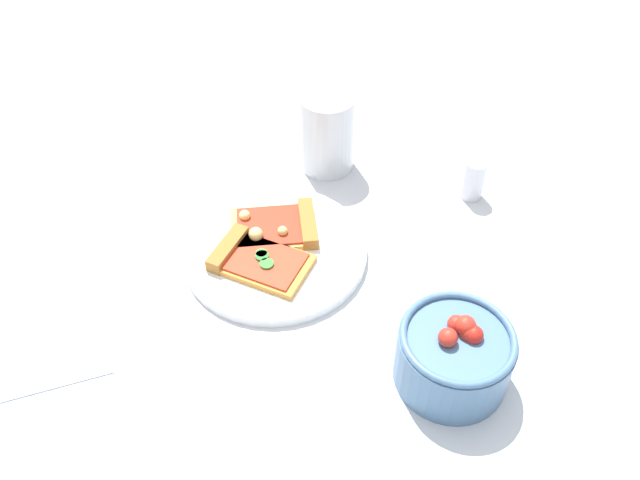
{
  "coord_description": "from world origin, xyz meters",
  "views": [
    {
      "loc": [
        -0.04,
        0.52,
        0.61
      ],
      "look_at": [
        -0.05,
        -0.05,
        0.03
      ],
      "focal_mm": 35.92,
      "sensor_mm": 36.0,
      "label": 1
    }
  ],
  "objects_px": {
    "plate": "(275,251)",
    "salad_bowl": "(454,355)",
    "pizza_slice_near": "(279,227)",
    "pepper_shaker": "(474,176)",
    "soda_glass": "(327,134)",
    "pizza_slice_far": "(254,259)",
    "paper_napkin": "(53,337)"
  },
  "relations": [
    {
      "from": "plate",
      "to": "pizza_slice_near",
      "type": "bearing_deg",
      "value": -99.28
    },
    {
      "from": "pizza_slice_near",
      "to": "paper_napkin",
      "type": "relative_size",
      "value": 0.83
    },
    {
      "from": "pizza_slice_near",
      "to": "pepper_shaker",
      "type": "bearing_deg",
      "value": -163.03
    },
    {
      "from": "soda_glass",
      "to": "pepper_shaker",
      "type": "relative_size",
      "value": 1.64
    },
    {
      "from": "salad_bowl",
      "to": "pepper_shaker",
      "type": "height_order",
      "value": "salad_bowl"
    },
    {
      "from": "pepper_shaker",
      "to": "pizza_slice_far",
      "type": "bearing_deg",
      "value": 24.98
    },
    {
      "from": "pizza_slice_near",
      "to": "paper_napkin",
      "type": "xyz_separation_m",
      "value": [
        0.26,
        0.16,
        -0.02
      ]
    },
    {
      "from": "pizza_slice_far",
      "to": "paper_napkin",
      "type": "relative_size",
      "value": 0.97
    },
    {
      "from": "soda_glass",
      "to": "salad_bowl",
      "type": "bearing_deg",
      "value": 108.72
    },
    {
      "from": "pepper_shaker",
      "to": "salad_bowl",
      "type": "bearing_deg",
      "value": 75.51
    },
    {
      "from": "salad_bowl",
      "to": "soda_glass",
      "type": "relative_size",
      "value": 1.04
    },
    {
      "from": "pizza_slice_far",
      "to": "soda_glass",
      "type": "xyz_separation_m",
      "value": [
        -0.1,
        -0.21,
        0.04
      ]
    },
    {
      "from": "pizza_slice_far",
      "to": "paper_napkin",
      "type": "distance_m",
      "value": 0.25
    },
    {
      "from": "pizza_slice_far",
      "to": "pepper_shaker",
      "type": "height_order",
      "value": "pepper_shaker"
    },
    {
      "from": "plate",
      "to": "paper_napkin",
      "type": "height_order",
      "value": "plate"
    },
    {
      "from": "plate",
      "to": "soda_glass",
      "type": "xyz_separation_m",
      "value": [
        -0.07,
        -0.19,
        0.05
      ]
    },
    {
      "from": "plate",
      "to": "pepper_shaker",
      "type": "height_order",
      "value": "pepper_shaker"
    },
    {
      "from": "pizza_slice_far",
      "to": "paper_napkin",
      "type": "xyz_separation_m",
      "value": [
        0.23,
        0.1,
        -0.02
      ]
    },
    {
      "from": "soda_glass",
      "to": "plate",
      "type": "bearing_deg",
      "value": 69.08
    },
    {
      "from": "plate",
      "to": "soda_glass",
      "type": "bearing_deg",
      "value": -110.92
    },
    {
      "from": "plate",
      "to": "pepper_shaker",
      "type": "xyz_separation_m",
      "value": [
        -0.28,
        -0.11,
        0.03
      ]
    },
    {
      "from": "salad_bowl",
      "to": "soda_glass",
      "type": "distance_m",
      "value": 0.4
    },
    {
      "from": "salad_bowl",
      "to": "soda_glass",
      "type": "xyz_separation_m",
      "value": [
        0.13,
        -0.38,
        0.02
      ]
    },
    {
      "from": "plate",
      "to": "salad_bowl",
      "type": "bearing_deg",
      "value": 136.57
    },
    {
      "from": "pizza_slice_near",
      "to": "pizza_slice_far",
      "type": "relative_size",
      "value": 0.86
    },
    {
      "from": "soda_glass",
      "to": "paper_napkin",
      "type": "distance_m",
      "value": 0.46
    },
    {
      "from": "pizza_slice_far",
      "to": "paper_napkin",
      "type": "bearing_deg",
      "value": 24.28
    },
    {
      "from": "salad_bowl",
      "to": "soda_glass",
      "type": "bearing_deg",
      "value": -71.28
    },
    {
      "from": "soda_glass",
      "to": "pepper_shaker",
      "type": "bearing_deg",
      "value": 160.29
    },
    {
      "from": "soda_glass",
      "to": "paper_napkin",
      "type": "xyz_separation_m",
      "value": [
        0.33,
        0.32,
        -0.06
      ]
    },
    {
      "from": "pizza_slice_near",
      "to": "salad_bowl",
      "type": "height_order",
      "value": "salad_bowl"
    },
    {
      "from": "pizza_slice_far",
      "to": "salad_bowl",
      "type": "relative_size",
      "value": 1.13
    }
  ]
}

